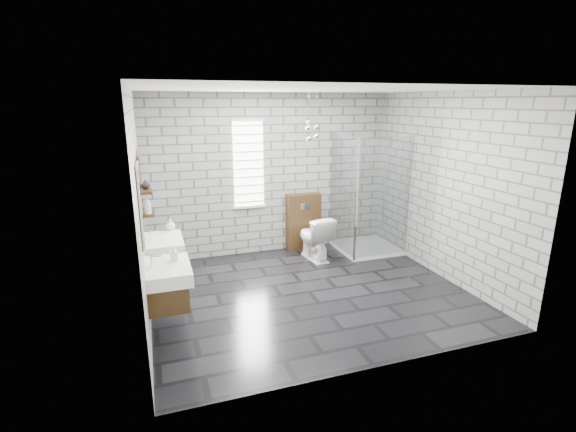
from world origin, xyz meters
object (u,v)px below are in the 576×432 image
vanity_left (164,274)px  vanity_right (161,246)px  cistern_panel (303,222)px  shower_enclosure (365,224)px  toilet (315,237)px

vanity_left → vanity_right: size_ratio=1.00×
vanity_right → cistern_panel: 2.78m
vanity_right → shower_enclosure: bearing=12.8°
vanity_left → cistern_panel: size_ratio=1.57×
shower_enclosure → vanity_left: bearing=-153.2°
vanity_left → vanity_right: 0.95m
cistern_panel → vanity_left: bearing=-137.7°
toilet → cistern_panel: bearing=-96.6°
cistern_panel → toilet: (0.00, -0.53, -0.13)m
vanity_left → shower_enclosure: (3.41, 1.72, -0.25)m
shower_enclosure → toilet: bearing=-179.0°
shower_enclosure → cistern_panel: bearing=151.5°
vanity_right → toilet: bearing=17.1°
vanity_right → cistern_panel: (2.45, 1.29, -0.26)m
vanity_left → cistern_panel: vanity_left is taller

